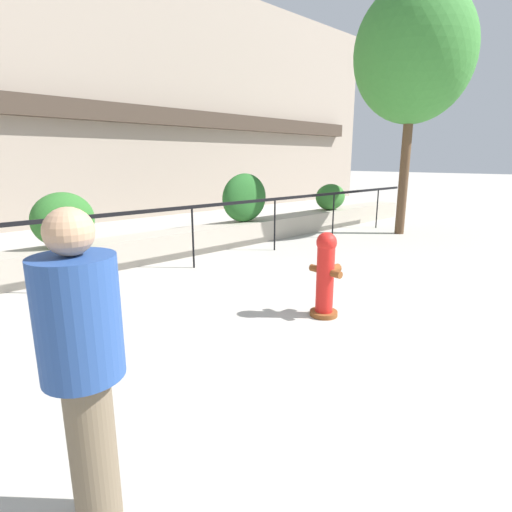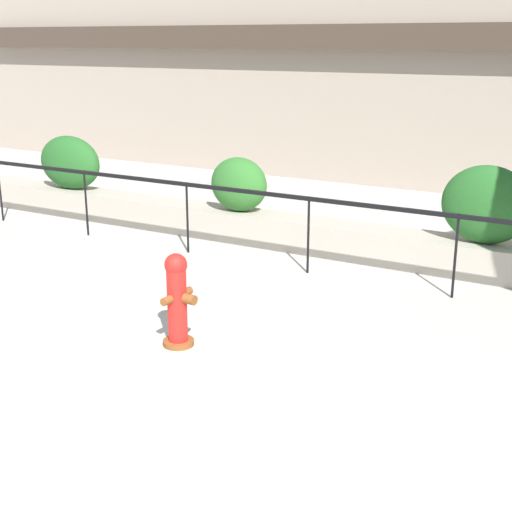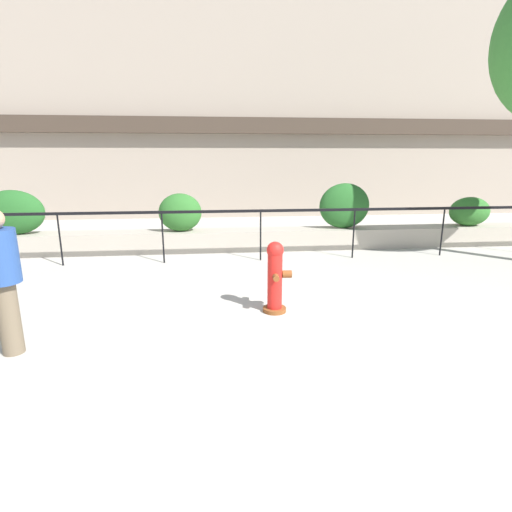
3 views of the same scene
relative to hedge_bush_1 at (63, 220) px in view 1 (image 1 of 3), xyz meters
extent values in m
plane|color=#B2ADA3|center=(1.84, -6.00, -0.96)|extent=(120.00, 120.00, 0.00)
cube|color=gray|center=(1.84, 6.00, 3.04)|extent=(30.00, 1.00, 8.00)
cube|color=#3F3328|center=(1.84, 5.32, 2.40)|extent=(27.00, 0.36, 0.56)
cube|color=#ADA393|center=(1.84, 0.00, -0.71)|extent=(18.00, 0.70, 0.50)
cube|color=black|center=(1.84, -1.10, 0.16)|extent=(15.00, 0.05, 0.06)
cylinder|color=black|center=(-0.31, -1.10, -0.39)|extent=(0.04, 0.04, 1.15)
cylinder|color=black|center=(1.84, -1.10, -0.39)|extent=(0.04, 0.04, 1.15)
cylinder|color=black|center=(3.98, -1.10, -0.39)|extent=(0.04, 0.04, 1.15)
cylinder|color=black|center=(6.12, -1.10, -0.39)|extent=(0.04, 0.04, 1.15)
cylinder|color=black|center=(8.27, -1.10, -0.39)|extent=(0.04, 0.04, 1.15)
ellipsoid|color=#2D6B28|center=(0.00, 0.00, 0.00)|extent=(1.03, 0.65, 0.92)
ellipsoid|color=#235B23|center=(4.10, 0.00, 0.11)|extent=(1.28, 0.56, 1.13)
ellipsoid|color=#2D6B28|center=(7.49, 0.00, -0.08)|extent=(1.07, 0.70, 0.75)
cylinder|color=brown|center=(1.69, -4.17, -0.93)|extent=(0.37, 0.37, 0.06)
cylinder|color=red|center=(1.69, -4.17, -0.48)|extent=(0.23, 0.23, 0.85)
sphere|color=red|center=(1.69, -4.17, -0.01)|extent=(0.25, 0.25, 0.25)
cylinder|color=brown|center=(1.87, -4.18, -0.37)|extent=(0.15, 0.12, 0.11)
cylinder|color=brown|center=(1.68, -4.34, -0.37)|extent=(0.10, 0.13, 0.09)
cylinder|color=brown|center=(1.70, -4.00, -0.37)|extent=(0.10, 0.13, 0.09)
cylinder|color=brown|center=(7.91, -2.00, 0.60)|extent=(0.24, 0.24, 3.13)
ellipsoid|color=#387F33|center=(7.91, -2.00, 3.50)|extent=(3.12, 2.81, 3.28)
cylinder|color=brown|center=(-1.61, -5.14, -0.52)|extent=(0.29, 0.29, 0.88)
cylinder|color=#26478C|center=(-1.61, -5.14, 0.23)|extent=(0.48, 0.48, 0.62)
sphere|color=tan|center=(-1.61, -5.14, 0.65)|extent=(0.23, 0.23, 0.23)
camera|label=1|loc=(-2.24, -7.04, 0.98)|focal=28.00mm
camera|label=2|loc=(6.11, -10.20, 2.36)|focal=50.00mm
camera|label=3|loc=(0.81, -9.78, 1.33)|focal=28.00mm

